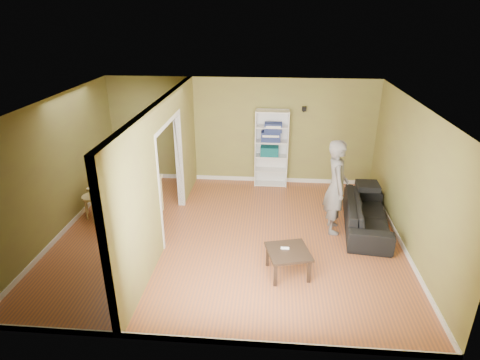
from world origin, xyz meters
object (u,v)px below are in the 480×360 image
chair_left (92,195)px  chair_far (136,185)px  coffee_table (288,254)px  chair_near (121,208)px  sofa (367,210)px  bookshelf (271,148)px  person (337,179)px  dining_table (126,185)px

chair_left → chair_far: chair_far is taller
coffee_table → chair_near: size_ratio=0.68×
sofa → chair_near: (-4.81, -0.51, 0.09)m
bookshelf → chair_left: bearing=-151.4°
person → sofa: bearing=-80.4°
coffee_table → chair_far: 3.96m
chair_left → chair_near: chair_near is taller
dining_table → sofa: bearing=-0.6°
dining_table → chair_far: size_ratio=1.27×
bookshelf → person: bearing=-60.0°
person → chair_far: person is taller
chair_left → chair_near: bearing=33.7°
sofa → bookshelf: size_ratio=1.11×
person → dining_table: (-4.20, 0.17, -0.36)m
dining_table → chair_far: (-0.00, 0.53, -0.22)m
dining_table → chair_left: bearing=179.4°
person → chair_near: (-4.14, -0.39, -0.61)m
bookshelf → chair_far: bookshelf is taller
coffee_table → chair_left: (-4.04, 1.70, 0.10)m
person → dining_table: bearing=87.3°
bookshelf → dining_table: bearing=-145.4°
bookshelf → chair_near: size_ratio=1.92×
sofa → bookshelf: 2.89m
sofa → dining_table: dining_table is taller
chair_left → dining_table: bearing=67.3°
person → chair_near: bearing=94.9°
dining_table → chair_near: (0.06, -0.55, -0.25)m
coffee_table → chair_near: bearing=160.5°
bookshelf → dining_table: 3.57m
chair_near → sofa: bearing=14.4°
sofa → bookshelf: (-1.94, 2.08, 0.54)m
chair_left → coffee_table: bearing=45.1°
coffee_table → dining_table: dining_table is taller
chair_near → person: bearing=13.8°
dining_table → chair_left: size_ratio=1.39×
coffee_table → dining_table: size_ratio=0.51×
bookshelf → coffee_table: (0.34, -3.72, -0.57)m
coffee_table → chair_far: (-3.27, 2.23, 0.14)m
dining_table → chair_near: bearing=-84.2°
chair_left → chair_near: size_ratio=0.96×
person → chair_far: (-4.20, 0.70, -0.58)m
sofa → chair_far: chair_far is taller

